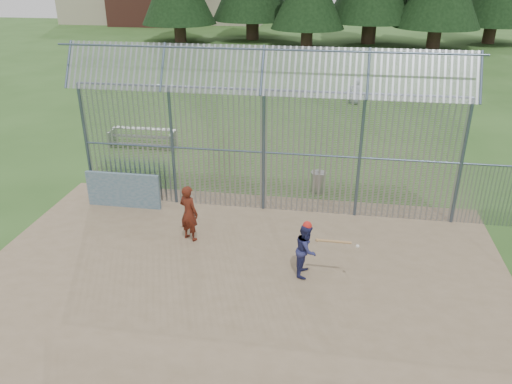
% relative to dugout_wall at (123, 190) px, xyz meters
% --- Properties ---
extents(ground, '(120.00, 120.00, 0.00)m').
position_rel_dugout_wall_xyz_m(ground, '(4.60, -2.90, -0.62)').
color(ground, '#2D511E').
rests_on(ground, ground).
extents(dirt_infield, '(14.00, 10.00, 0.02)m').
position_rel_dugout_wall_xyz_m(dirt_infield, '(4.60, -3.40, -0.61)').
color(dirt_infield, '#756047').
rests_on(dirt_infield, ground).
extents(dugout_wall, '(2.50, 0.12, 1.20)m').
position_rel_dugout_wall_xyz_m(dugout_wall, '(0.00, 0.00, 0.00)').
color(dugout_wall, '#38566B').
rests_on(dugout_wall, dirt_infield).
extents(batter, '(0.61, 0.75, 1.45)m').
position_rel_dugout_wall_xyz_m(batter, '(6.25, -3.00, 0.12)').
color(batter, navy).
rests_on(batter, dirt_infield).
extents(onlooker, '(0.74, 0.63, 1.71)m').
position_rel_dugout_wall_xyz_m(onlooker, '(2.76, -1.74, 0.25)').
color(onlooker, maroon).
rests_on(onlooker, dirt_infield).
extents(bg_kid_standing, '(0.77, 0.52, 1.52)m').
position_rel_dugout_wall_xyz_m(bg_kid_standing, '(7.89, 14.80, 0.14)').
color(bg_kid_standing, slate).
rests_on(bg_kid_standing, ground).
extents(bg_kid_seated, '(0.62, 0.47, 0.98)m').
position_rel_dugout_wall_xyz_m(bg_kid_seated, '(7.54, 15.00, -0.13)').
color(bg_kid_seated, slate).
rests_on(bg_kid_seated, ground).
extents(batting_gear, '(1.43, 0.49, 0.47)m').
position_rel_dugout_wall_xyz_m(batting_gear, '(6.46, -3.05, 0.74)').
color(batting_gear, red).
rests_on(batting_gear, ground).
extents(trash_can, '(0.56, 0.56, 0.82)m').
position_rel_dugout_wall_xyz_m(trash_can, '(6.33, 2.28, -0.24)').
color(trash_can, gray).
rests_on(trash_can, ground).
extents(bleacher, '(3.00, 0.95, 0.72)m').
position_rel_dugout_wall_xyz_m(bleacher, '(-1.59, 5.88, -0.21)').
color(bleacher, gray).
rests_on(bleacher, ground).
extents(backstop_fence, '(20.09, 0.81, 5.30)m').
position_rel_dugout_wall_xyz_m(backstop_fence, '(6.41, 0.53, 1.74)').
color(backstop_fence, '#47566B').
rests_on(backstop_fence, ground).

